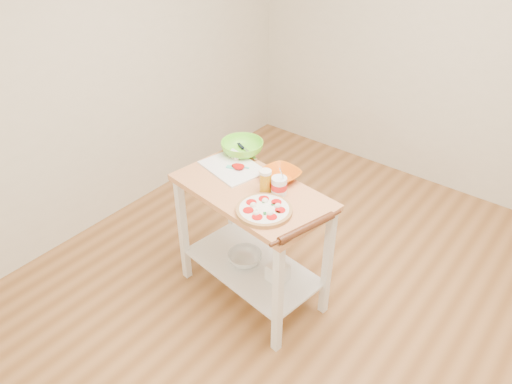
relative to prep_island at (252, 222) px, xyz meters
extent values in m
cube|color=#9B6839|center=(0.43, -0.01, -0.65)|extent=(4.00, 4.50, 0.02)
cube|color=beige|center=(0.43, 2.25, 0.71)|extent=(4.00, 0.02, 2.70)
cube|color=beige|center=(-1.58, -0.01, 0.71)|extent=(0.02, 4.50, 2.70)
cube|color=tan|center=(0.00, 0.00, 0.24)|extent=(1.09, 0.69, 0.04)
cube|color=white|center=(0.00, 0.00, -0.39)|extent=(1.00, 0.62, 0.02)
cube|color=white|center=(-0.49, -0.17, -0.21)|extent=(0.06, 0.06, 0.86)
cube|color=white|center=(-0.43, 0.29, -0.21)|extent=(0.06, 0.06, 0.86)
cube|color=white|center=(0.43, -0.29, -0.21)|extent=(0.06, 0.06, 0.86)
cube|color=white|center=(0.49, 0.17, -0.21)|extent=(0.06, 0.06, 0.86)
cylinder|color=tan|center=(0.21, -0.14, 0.27)|extent=(0.33, 0.33, 0.02)
cylinder|color=tan|center=(0.21, -0.14, 0.28)|extent=(0.33, 0.33, 0.01)
cylinder|color=white|center=(0.21, -0.14, 0.28)|extent=(0.29, 0.29, 0.01)
cylinder|color=red|center=(0.29, -0.10, 0.29)|extent=(0.06, 0.06, 0.01)
cylinder|color=red|center=(0.23, -0.05, 0.29)|extent=(0.06, 0.06, 0.01)
cylinder|color=red|center=(0.15, -0.07, 0.29)|extent=(0.06, 0.06, 0.01)
cylinder|color=red|center=(0.11, -0.14, 0.29)|extent=(0.06, 0.06, 0.01)
cylinder|color=red|center=(0.15, -0.22, 0.29)|extent=(0.06, 0.06, 0.01)
cylinder|color=red|center=(0.23, -0.23, 0.29)|extent=(0.06, 0.06, 0.01)
cylinder|color=red|center=(0.29, -0.18, 0.29)|extent=(0.06, 0.06, 0.01)
sphere|color=white|center=(0.26, -0.08, 0.29)|extent=(0.04, 0.04, 0.04)
sphere|color=white|center=(0.17, -0.08, 0.29)|extent=(0.04, 0.04, 0.04)
sphere|color=white|center=(0.14, -0.16, 0.29)|extent=(0.04, 0.04, 0.04)
sphere|color=white|center=(0.20, -0.21, 0.29)|extent=(0.04, 0.04, 0.04)
sphere|color=white|center=(0.27, -0.17, 0.29)|extent=(0.04, 0.04, 0.04)
sphere|color=white|center=(0.26, -0.08, 0.29)|extent=(0.04, 0.04, 0.04)
plane|color=#1A5820|center=(0.29, -0.12, 0.29)|extent=(0.03, 0.03, 0.00)
plane|color=#1A5820|center=(0.23, -0.08, 0.29)|extent=(0.04, 0.04, 0.00)
plane|color=#1A5820|center=(0.16, -0.09, 0.29)|extent=(0.04, 0.04, 0.00)
plane|color=#1A5820|center=(0.13, -0.16, 0.29)|extent=(0.03, 0.03, 0.00)
plane|color=#1A5820|center=(0.19, -0.20, 0.29)|extent=(0.04, 0.04, 0.00)
plane|color=#1A5820|center=(0.24, -0.18, 0.29)|extent=(0.04, 0.04, 0.00)
cube|color=white|center=(-0.26, 0.12, 0.27)|extent=(0.46, 0.38, 0.01)
cube|color=#F4EACC|center=(-0.36, 0.22, 0.28)|extent=(0.03, 0.03, 0.02)
cube|color=#F4EACC|center=(-0.33, 0.21, 0.28)|extent=(0.03, 0.03, 0.02)
cube|color=#F4EACC|center=(-0.30, 0.20, 0.28)|extent=(0.03, 0.03, 0.02)
cube|color=#F4EACC|center=(-0.36, 0.25, 0.28)|extent=(0.03, 0.03, 0.02)
cube|color=#F4EACC|center=(-0.32, 0.24, 0.28)|extent=(0.03, 0.03, 0.02)
cube|color=#F4EACC|center=(-0.29, 0.23, 0.28)|extent=(0.03, 0.03, 0.02)
cylinder|color=red|center=(-0.24, 0.13, 0.28)|extent=(0.07, 0.07, 0.01)
cylinder|color=red|center=(-0.22, 0.13, 0.28)|extent=(0.07, 0.07, 0.01)
cylinder|color=red|center=(-0.21, 0.13, 0.29)|extent=(0.07, 0.07, 0.01)
cube|color=#53D3B7|center=(-0.26, 0.10, 0.27)|extent=(0.07, 0.05, 0.01)
cylinder|color=#53D3B7|center=(-0.20, 0.15, 0.28)|extent=(0.10, 0.04, 0.01)
cube|color=silver|center=(-0.28, 0.32, 0.27)|extent=(0.17, 0.09, 0.00)
cube|color=black|center=(-0.40, 0.36, 0.28)|extent=(0.10, 0.06, 0.01)
imported|color=#DA5D0B|center=(0.07, 0.21, 0.29)|extent=(0.27, 0.27, 0.06)
imported|color=#71E22D|center=(-0.34, 0.31, 0.31)|extent=(0.36, 0.36, 0.09)
cylinder|color=#CC9111|center=(0.08, 0.04, 0.33)|extent=(0.07, 0.07, 0.13)
cylinder|color=white|center=(0.08, 0.04, 0.40)|extent=(0.08, 0.08, 0.02)
cylinder|color=white|center=(0.16, 0.06, 0.32)|extent=(0.10, 0.10, 0.12)
cylinder|color=red|center=(0.16, 0.06, 0.32)|extent=(0.10, 0.10, 0.04)
cylinder|color=silver|center=(0.18, 0.06, 0.41)|extent=(0.01, 0.06, 0.12)
cylinder|color=#552913|center=(0.50, -0.14, 0.28)|extent=(0.15, 0.39, 0.05)
imported|color=silver|center=(-0.06, -0.01, -0.34)|extent=(0.31, 0.31, 0.07)
cube|color=white|center=(0.22, 0.00, -0.32)|extent=(0.14, 0.14, 0.12)
camera|label=1|loc=(1.63, -2.02, 2.00)|focal=35.00mm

